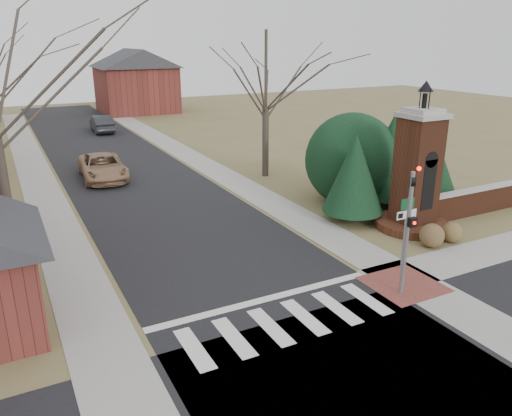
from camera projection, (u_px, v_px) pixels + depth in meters
ground at (302, 335)px, 14.35m from camera, size 120.00×120.00×0.00m
main_street at (122, 168)px, 32.81m from camera, size 8.00×70.00×0.01m
cross_street at (370, 398)px, 11.83m from camera, size 120.00×8.00×0.01m
crosswalk_zone at (288, 322)px, 15.02m from camera, size 8.00×2.20×0.02m
stop_bar at (264, 300)px, 16.28m from camera, size 8.00×0.35×0.02m
sidewalk_right_main at (196, 160)px, 35.09m from camera, size 2.00×60.00×0.02m
sidewalk_left at (37, 178)px, 30.54m from camera, size 2.00×60.00×0.02m
curb_apron at (403, 284)px, 17.29m from camera, size 2.40×2.40×0.02m
traffic_signal_pole at (409, 221)px, 15.88m from camera, size 0.28×0.41×4.50m
sign_post at (406, 220)px, 17.84m from camera, size 0.90×0.07×2.75m
brick_gate_monument at (416, 182)px, 21.78m from camera, size 3.20×3.20×6.47m
brick_garden_wall at (482, 200)px, 24.24m from camera, size 7.50×0.50×1.30m
house_distant_right at (136, 79)px, 56.95m from camera, size 8.80×8.80×7.30m
evergreen_near at (354, 173)px, 22.64m from camera, size 2.80×2.80×4.10m
evergreen_mid at (392, 154)px, 24.99m from camera, size 3.40×3.40×4.70m
evergreen_far at (435, 168)px, 25.25m from camera, size 2.40×2.40×3.30m
evergreen_mass at (352, 156)px, 25.49m from camera, size 4.80×4.80×4.80m
bare_tree_3 at (266, 64)px, 28.90m from camera, size 7.00×7.00×9.70m
pickup_truck at (103, 167)px, 30.04m from camera, size 2.80×5.53×1.50m
distant_car at (102, 124)px, 45.20m from camera, size 1.80×4.71×1.53m
dry_shrub_left at (432, 236)px, 20.27m from camera, size 1.00×1.00×1.00m
dry_shrub_right at (452, 232)px, 20.80m from camera, size 0.86×0.86×0.86m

